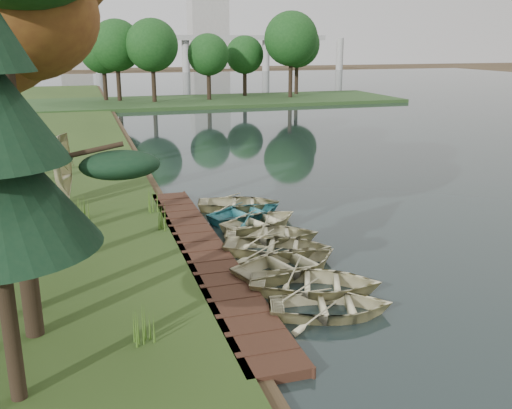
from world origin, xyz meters
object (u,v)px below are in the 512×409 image
object	(u,v)px
stored_rowboat	(67,193)
rowboat_2	(290,261)
rowboat_0	(331,303)
rowboat_1	(316,281)
boardwalk	(204,254)

from	to	relation	value
stored_rowboat	rowboat_2	bearing A→B (deg)	-126.89
rowboat_0	rowboat_1	distance (m)	1.43
rowboat_2	stored_rowboat	xyz separation A→B (m)	(-6.90, 10.45, 0.16)
boardwalk	rowboat_1	size ratio (longest dim) A/B	4.11
rowboat_1	stored_rowboat	world-z (taller)	stored_rowboat
boardwalk	rowboat_1	world-z (taller)	rowboat_1
boardwalk	rowboat_0	bearing A→B (deg)	-66.07
boardwalk	rowboat_0	distance (m)	5.85
rowboat_1	rowboat_2	bearing A→B (deg)	28.18
stored_rowboat	rowboat_1	bearing A→B (deg)	-130.01
rowboat_0	rowboat_1	size ratio (longest dim) A/B	0.87
stored_rowboat	rowboat_0	bearing A→B (deg)	-133.19
boardwalk	rowboat_1	distance (m)	4.66
boardwalk	stored_rowboat	xyz separation A→B (m)	(-4.57, 8.22, 0.46)
rowboat_0	rowboat_2	xyz separation A→B (m)	(-0.05, 3.11, 0.05)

